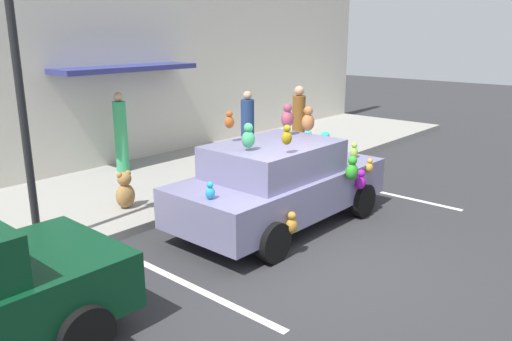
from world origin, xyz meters
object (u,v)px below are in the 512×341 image
Objects in this scene: pedestrian_near_shopfront at (248,129)px; pedestrian_walking_past at (121,134)px; teddy_bear_on_sidewalk at (125,191)px; pedestrian_by_lamp at (299,123)px; street_lamp_post at (19,81)px; plush_covered_car at (280,182)px.

pedestrian_near_shopfront is 0.96× the size of pedestrian_walking_past.
pedestrian_by_lamp reaches higher than teddy_bear_on_sidewalk.
street_lamp_post is at bearing -169.74° from pedestrian_near_shopfront.
teddy_bear_on_sidewalk is 4.25m from pedestrian_near_shopfront.
pedestrian_by_lamp is at bearing 32.89° from plush_covered_car.
plush_covered_car reaches higher than pedestrian_walking_past.
pedestrian_near_shopfront is 1.51m from pedestrian_by_lamp.
pedestrian_near_shopfront reaches higher than teddy_bear_on_sidewalk.
street_lamp_post is at bearing -167.02° from teddy_bear_on_sidewalk.
pedestrian_near_shopfront is at bearing 10.26° from street_lamp_post.
plush_covered_car is 5.90× the size of teddy_bear_on_sidewalk.
pedestrian_walking_past is at bearing 56.75° from teddy_bear_on_sidewalk.
plush_covered_car is 4.75m from pedestrian_by_lamp.
plush_covered_car is at bearing -30.19° from street_lamp_post.
street_lamp_post is at bearing -175.97° from pedestrian_by_lamp.
plush_covered_car is 4.09m from pedestrian_near_shopfront.
pedestrian_walking_past is at bearing 38.58° from street_lamp_post.
teddy_bear_on_sidewalk is at bearing -123.25° from pedestrian_walking_past.
pedestrian_near_shopfront is 0.97× the size of pedestrian_by_lamp.
teddy_bear_on_sidewalk is (-1.58, 2.50, -0.32)m from plush_covered_car.
teddy_bear_on_sidewalk is 0.38× the size of pedestrian_by_lamp.
plush_covered_car is 2.25× the size of pedestrian_walking_past.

